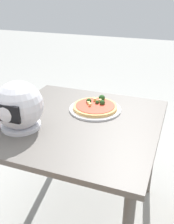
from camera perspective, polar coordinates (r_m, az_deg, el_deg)
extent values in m
plane|color=#9E9E99|center=(1.94, -1.61, -21.60)|extent=(14.00, 14.00, 0.00)
cube|color=#5B5651|center=(1.49, -1.95, -2.39)|extent=(0.91, 0.93, 0.03)
cylinder|color=#5B5651|center=(1.94, 13.95, -8.62)|extent=(0.05, 0.05, 0.71)
cylinder|color=#5B5651|center=(2.14, -7.49, -4.54)|extent=(0.05, 0.05, 0.71)
cylinder|color=white|center=(1.60, 1.80, 0.64)|extent=(0.32, 0.32, 0.01)
cylinder|color=tan|center=(1.60, 1.81, 1.13)|extent=(0.27, 0.27, 0.02)
cylinder|color=red|center=(1.59, 1.82, 1.47)|extent=(0.24, 0.24, 0.00)
sphere|color=#234C1E|center=(1.62, 2.26, 2.16)|extent=(0.02, 0.02, 0.02)
sphere|color=#234C1E|center=(1.63, 0.42, 2.47)|extent=(0.03, 0.03, 0.03)
sphere|color=#234C1E|center=(1.61, 3.40, 2.08)|extent=(0.03, 0.03, 0.03)
sphere|color=#234C1E|center=(1.67, 3.28, 3.09)|extent=(0.04, 0.04, 0.04)
cylinder|color=#E0D172|center=(1.58, 0.67, 1.66)|extent=(0.03, 0.03, 0.02)
cylinder|color=#E0D172|center=(1.64, 2.89, 2.55)|extent=(0.02, 0.02, 0.02)
cylinder|color=#E0D172|center=(1.65, 1.76, 2.76)|extent=(0.03, 0.03, 0.02)
cylinder|color=#E0D172|center=(1.61, 0.32, 2.06)|extent=(0.02, 0.02, 0.01)
sphere|color=silver|center=(1.40, -14.76, 1.44)|extent=(0.26, 0.26, 0.26)
cylinder|color=silver|center=(1.45, -14.24, -2.85)|extent=(0.21, 0.21, 0.02)
cube|color=black|center=(1.32, -17.55, -0.23)|extent=(0.16, 0.02, 0.09)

